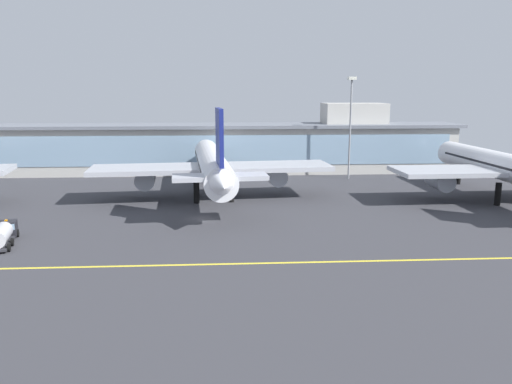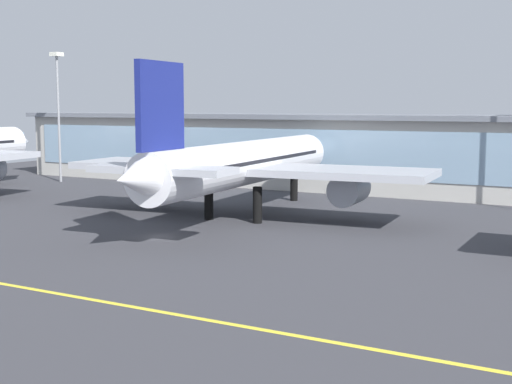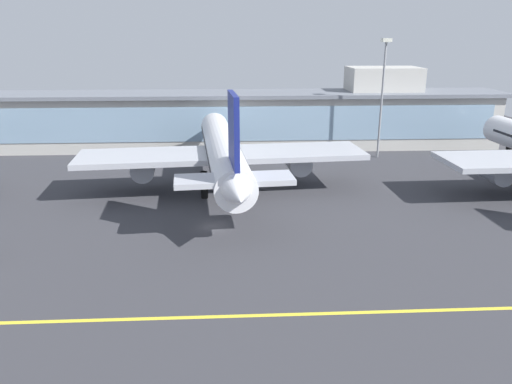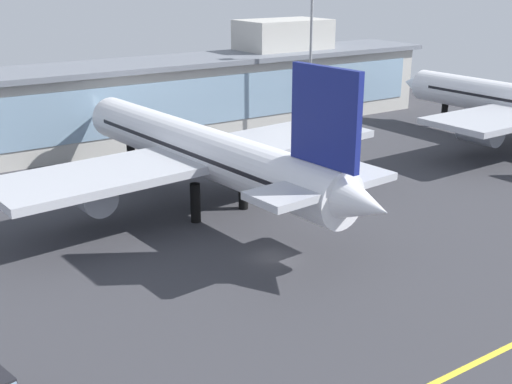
{
  "view_description": "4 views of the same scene",
  "coord_description": "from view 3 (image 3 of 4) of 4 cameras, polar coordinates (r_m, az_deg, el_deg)",
  "views": [
    {
      "loc": [
        3.81,
        -79.95,
        20.7
      ],
      "look_at": [
        9.13,
        6.34,
        3.17
      ],
      "focal_mm": 35.03,
      "sensor_mm": 36.0,
      "label": 1
    },
    {
      "loc": [
        45.11,
        -59.39,
        13.94
      ],
      "look_at": [
        5.36,
        11.4,
        3.91
      ],
      "focal_mm": 49.64,
      "sensor_mm": 36.0,
      "label": 2
    },
    {
      "loc": [
        2.58,
        -61.06,
        24.8
      ],
      "look_at": [
        5.98,
        3.39,
        3.73
      ],
      "focal_mm": 34.12,
      "sensor_mm": 36.0,
      "label": 3
    },
    {
      "loc": [
        -32.25,
        -45.3,
        25.69
      ],
      "look_at": [
        4.24,
        9.38,
        3.08
      ],
      "focal_mm": 45.06,
      "sensor_mm": 36.0,
      "label": 4
    }
  ],
  "objects": [
    {
      "name": "airliner_near_right",
      "position": [
        78.8,
        -3.92,
        4.7
      ],
      "size": [
        46.86,
        53.31,
        18.15
      ],
      "rotation": [
        0.0,
        0.0,
        1.66
      ],
      "color": "black",
      "rests_on": "ground"
    },
    {
      "name": "terminal_building",
      "position": [
        111.09,
        -3.42,
        8.65
      ],
      "size": [
        128.28,
        14.0,
        17.58
      ],
      "color": "beige",
      "rests_on": "ground"
    },
    {
      "name": "ground_plane",
      "position": [
        65.96,
        -5.06,
        -4.08
      ],
      "size": [
        180.0,
        180.0,
        0.0
      ],
      "primitive_type": "plane",
      "color": "#38383D"
    },
    {
      "name": "taxiway_centreline_stripe",
      "position": [
        46.34,
        -5.93,
        -14.38
      ],
      "size": [
        144.0,
        0.5,
        0.01
      ],
      "primitive_type": "cube",
      "color": "yellow",
      "rests_on": "ground"
    },
    {
      "name": "apron_light_mast_west",
      "position": [
        103.33,
        14.68,
        12.42
      ],
      "size": [
        1.8,
        1.8,
        23.94
      ],
      "color": "gray",
      "rests_on": "ground"
    }
  ]
}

